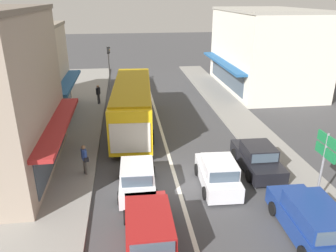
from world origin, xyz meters
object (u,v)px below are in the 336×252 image
object	(u,v)px
parked_wagon_kerb_front	(311,221)
traffic_light_downstreet	(109,60)
wagon_queue_far_back	(149,231)
pedestrian_browsing_midblock	(98,93)
pedestrian_with_handbag_near	(84,158)
city_bus	(133,103)
parked_sedan_kerb_second	(257,158)
hatchback_adjacent_lane_lead	(137,178)
directional_road_sign	(325,153)
hatchback_queue_gap_filler	(218,174)

from	to	relation	value
parked_wagon_kerb_front	traffic_light_downstreet	world-z (taller)	traffic_light_downstreet
wagon_queue_far_back	pedestrian_browsing_midblock	distance (m)	18.00
pedestrian_with_handbag_near	city_bus	bearing A→B (deg)	67.22
city_bus	parked_sedan_kerb_second	bearing A→B (deg)	-47.12
parked_sedan_kerb_second	pedestrian_with_handbag_near	bearing A→B (deg)	176.99
hatchback_adjacent_lane_lead	parked_wagon_kerb_front	distance (m)	7.79
wagon_queue_far_back	pedestrian_browsing_midblock	bearing A→B (deg)	99.48
city_bus	directional_road_sign	world-z (taller)	directional_road_sign
city_bus	hatchback_adjacent_lane_lead	world-z (taller)	city_bus
hatchback_adjacent_lane_lead	directional_road_sign	size ratio (longest dim) A/B	1.04
hatchback_adjacent_lane_lead	pedestrian_with_handbag_near	distance (m)	3.20
parked_wagon_kerb_front	parked_sedan_kerb_second	world-z (taller)	parked_wagon_kerb_front
traffic_light_downstreet	pedestrian_with_handbag_near	size ratio (longest dim) A/B	2.58
traffic_light_downstreet	pedestrian_browsing_midblock	xyz separation A→B (m)	(-0.83, -5.48, -1.79)
pedestrian_with_handbag_near	wagon_queue_far_back	bearing A→B (deg)	-62.85
wagon_queue_far_back	parked_wagon_kerb_front	distance (m)	6.31
wagon_queue_far_back	parked_wagon_kerb_front	bearing A→B (deg)	-2.41
parked_wagon_kerb_front	traffic_light_downstreet	xyz separation A→B (m)	(-8.43, 23.49, 2.11)
city_bus	directional_road_sign	bearing A→B (deg)	-53.75
directional_road_sign	pedestrian_with_handbag_near	distance (m)	11.44
city_bus	hatchback_queue_gap_filler	bearing A→B (deg)	-65.24
directional_road_sign	parked_wagon_kerb_front	bearing A→B (deg)	-126.24
hatchback_queue_gap_filler	parked_sedan_kerb_second	distance (m)	2.97
wagon_queue_far_back	pedestrian_with_handbag_near	distance (m)	6.39
city_bus	parked_wagon_kerb_front	bearing A→B (deg)	-62.46
directional_road_sign	traffic_light_downstreet	bearing A→B (deg)	114.20
directional_road_sign	city_bus	bearing A→B (deg)	126.25
pedestrian_with_handbag_near	pedestrian_browsing_midblock	world-z (taller)	same
parked_sedan_kerb_second	pedestrian_browsing_midblock	xyz separation A→B (m)	(-9.26, 12.56, 0.40)
city_bus	hatchback_adjacent_lane_lead	xyz separation A→B (m)	(-0.09, -8.27, -1.17)
city_bus	pedestrian_with_handbag_near	size ratio (longest dim) A/B	6.74
hatchback_queue_gap_filler	parked_wagon_kerb_front	xyz separation A→B (m)	(2.61, -4.04, 0.04)
parked_wagon_kerb_front	pedestrian_with_handbag_near	size ratio (longest dim) A/B	2.79
parked_wagon_kerb_front	pedestrian_browsing_midblock	bearing A→B (deg)	117.21
parked_wagon_kerb_front	directional_road_sign	size ratio (longest dim) A/B	1.26
wagon_queue_far_back	pedestrian_with_handbag_near	xyz separation A→B (m)	(-2.91, 5.68, 0.32)
hatchback_adjacent_lane_lead	directional_road_sign	bearing A→B (deg)	-16.78
pedestrian_browsing_midblock	city_bus	bearing A→B (deg)	-63.54
city_bus	pedestrian_with_handbag_near	distance (m)	7.09
hatchback_queue_gap_filler	hatchback_adjacent_lane_lead	bearing A→B (deg)	178.01
hatchback_adjacent_lane_lead	hatchback_queue_gap_filler	xyz separation A→B (m)	(3.96, -0.14, 0.00)
parked_sedan_kerb_second	traffic_light_downstreet	size ratio (longest dim) A/B	1.01
hatchback_adjacent_lane_lead	traffic_light_downstreet	size ratio (longest dim) A/B	0.90
city_bus	traffic_light_downstreet	distance (m)	11.27
hatchback_queue_gap_filler	directional_road_sign	world-z (taller)	directional_road_sign
parked_sedan_kerb_second	pedestrian_browsing_midblock	world-z (taller)	pedestrian_browsing_midblock
hatchback_queue_gap_filler	traffic_light_downstreet	distance (m)	20.42
hatchback_queue_gap_filler	parked_sedan_kerb_second	bearing A→B (deg)	28.71
hatchback_queue_gap_filler	directional_road_sign	distance (m)	4.94
city_bus	parked_wagon_kerb_front	size ratio (longest dim) A/B	2.41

